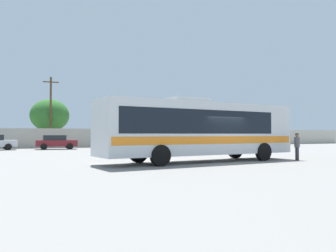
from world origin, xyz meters
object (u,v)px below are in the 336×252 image
parked_car_second_maroon (56,142)px  utility_pole_near (51,111)px  parked_car_third_silver (112,141)px  roadside_tree_midleft (50,115)px  coach_bus_silver_orange (198,128)px  roadside_tree_midright (129,116)px  attendant_by_bus_door (297,145)px

parked_car_second_maroon → utility_pole_near: utility_pole_near is taller
parked_car_third_silver → roadside_tree_midleft: bearing=125.0°
coach_bus_silver_orange → roadside_tree_midright: bearing=79.3°
parked_car_third_silver → roadside_tree_midright: size_ratio=0.83×
parked_car_second_maroon → parked_car_third_silver: 6.12m
attendant_by_bus_door → utility_pole_near: bearing=111.1°
utility_pole_near → roadside_tree_midright: bearing=-0.1°
parked_car_third_silver → utility_pole_near: utility_pole_near is taller
roadside_tree_midleft → attendant_by_bus_door: bearing=-70.8°
attendant_by_bus_door → roadside_tree_midleft: size_ratio=0.27×
utility_pole_near → roadside_tree_midright: size_ratio=1.48×
coach_bus_silver_orange → attendant_by_bus_door: bearing=-14.0°
coach_bus_silver_orange → roadside_tree_midleft: roadside_tree_midleft is taller
attendant_by_bus_door → utility_pole_near: size_ratio=0.19×
attendant_by_bus_door → parked_car_second_maroon: attendant_by_bus_door is taller
attendant_by_bus_door → roadside_tree_midleft: 32.37m
parked_car_second_maroon → roadside_tree_midleft: 9.26m
coach_bus_silver_orange → utility_pole_near: (-4.86, 26.42, 2.48)m
parked_car_second_maroon → parked_car_third_silver: bearing=4.6°
utility_pole_near → roadside_tree_midleft: bearing=85.8°
parked_car_second_maroon → roadside_tree_midleft: bearing=87.7°
attendant_by_bus_door → roadside_tree_midleft: roadside_tree_midleft is taller
roadside_tree_midright → coach_bus_silver_orange: bearing=-100.7°
utility_pole_near → roadside_tree_midleft: size_ratio=1.41×
attendant_by_bus_door → roadside_tree_midleft: bearing=109.2°
roadside_tree_midright → attendant_by_bus_door: bearing=-88.1°
utility_pole_near → attendant_by_bus_door: bearing=-68.9°
attendant_by_bus_door → roadside_tree_midright: size_ratio=0.28×
utility_pole_near → roadside_tree_midright: utility_pole_near is taller
coach_bus_silver_orange → parked_car_third_silver: size_ratio=2.58×
coach_bus_silver_orange → attendant_by_bus_door: coach_bus_silver_orange is taller
attendant_by_bus_door → parked_car_third_silver: bearing=102.3°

